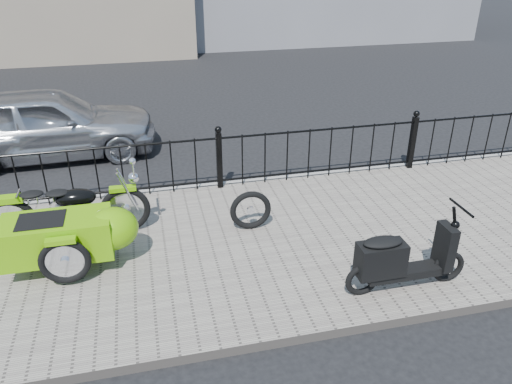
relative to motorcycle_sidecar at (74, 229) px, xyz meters
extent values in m
plane|color=black|center=(2.15, 0.41, -0.59)|extent=(120.00, 120.00, 0.00)
cube|color=slate|center=(2.15, -0.09, -0.53)|extent=(30.00, 3.80, 0.12)
cube|color=gray|center=(2.15, 1.85, -0.53)|extent=(30.00, 0.10, 0.12)
cylinder|color=black|center=(2.15, 1.71, 0.40)|extent=(14.00, 0.04, 0.04)
cylinder|color=black|center=(2.15, 1.71, -0.35)|extent=(14.00, 0.04, 0.04)
cube|color=black|center=(2.15, 1.71, 0.01)|extent=(0.09, 0.09, 0.96)
sphere|color=black|center=(2.15, 1.71, 0.55)|extent=(0.11, 0.11, 0.11)
cube|color=black|center=(5.65, 1.71, 0.01)|extent=(0.09, 0.09, 0.96)
sphere|color=black|center=(5.65, 1.71, 0.55)|extent=(0.11, 0.11, 0.11)
torus|color=black|center=(0.62, 0.61, -0.13)|extent=(0.69, 0.09, 0.69)
torus|color=black|center=(-0.88, 0.61, -0.13)|extent=(0.69, 0.09, 0.69)
torus|color=black|center=(-0.08, -0.53, -0.13)|extent=(0.60, 0.08, 0.60)
cube|color=gray|center=(-0.13, 0.61, -0.11)|extent=(0.34, 0.22, 0.24)
cylinder|color=black|center=(-0.13, 0.61, -0.18)|extent=(1.40, 0.04, 0.04)
ellipsoid|color=black|center=(-0.01, 0.61, 0.13)|extent=(0.54, 0.29, 0.26)
cylinder|color=silver|center=(0.80, 0.61, 0.49)|extent=(0.03, 0.56, 0.03)
cylinder|color=silver|center=(0.68, 0.61, 0.18)|extent=(0.25, 0.04, 0.59)
sphere|color=silver|center=(0.78, 0.61, 0.35)|extent=(0.15, 0.15, 0.15)
cube|color=#60AA07|center=(0.62, 0.61, 0.20)|extent=(0.36, 0.12, 0.06)
cube|color=#60AA07|center=(-0.93, 0.61, 0.21)|extent=(0.55, 0.16, 0.08)
ellipsoid|color=black|center=(-0.23, 0.61, 0.23)|extent=(0.31, 0.22, 0.08)
ellipsoid|color=black|center=(-0.55, 0.61, 0.25)|extent=(0.31, 0.22, 0.08)
cube|color=#60AA07|center=(-0.18, -0.14, 0.00)|extent=(1.30, 0.62, 0.50)
ellipsoid|color=#60AA07|center=(0.47, -0.14, 0.02)|extent=(0.65, 0.60, 0.54)
cube|color=black|center=(-0.33, -0.14, 0.23)|extent=(0.55, 0.43, 0.06)
cube|color=#60AA07|center=(-0.08, -0.53, 0.16)|extent=(0.34, 0.11, 0.06)
torus|color=black|center=(4.39, -1.49, -0.27)|extent=(0.42, 0.07, 0.42)
torus|color=black|center=(3.27, -1.49, -0.27)|extent=(0.42, 0.07, 0.42)
cube|color=black|center=(3.83, -1.49, -0.25)|extent=(1.02, 0.22, 0.10)
cube|color=black|center=(3.48, -1.49, -0.02)|extent=(0.56, 0.26, 0.41)
ellipsoid|color=black|center=(3.48, -1.49, 0.22)|extent=(0.48, 0.24, 0.09)
cube|color=black|center=(4.29, -1.49, 0.03)|extent=(0.12, 0.30, 0.56)
cylinder|color=black|center=(4.36, -1.49, 0.34)|extent=(0.16, 0.04, 0.45)
cylinder|color=black|center=(4.40, -1.49, 0.54)|extent=(0.03, 0.45, 0.03)
torus|color=black|center=(2.35, 0.27, -0.18)|extent=(0.60, 0.10, 0.59)
imported|color=#AFB1B7|center=(-0.81, 4.06, 0.10)|extent=(4.10, 1.76, 1.38)
camera|label=1|loc=(0.99, -5.77, 3.25)|focal=35.00mm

